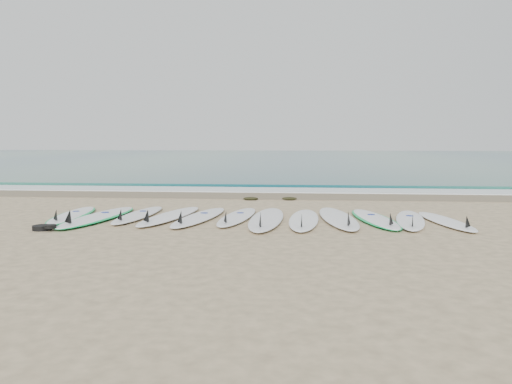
# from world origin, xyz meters

# --- Properties ---
(ground) EXTENTS (120.00, 120.00, 0.00)m
(ground) POSITION_xyz_m (0.00, 0.00, 0.00)
(ground) COLOR tan
(ocean) EXTENTS (120.00, 55.00, 0.03)m
(ocean) POSITION_xyz_m (0.00, 32.50, 0.01)
(ocean) COLOR #1E5B58
(ocean) RESTS_ON ground
(wet_sand_band) EXTENTS (120.00, 1.80, 0.01)m
(wet_sand_band) POSITION_xyz_m (0.00, 4.10, 0.01)
(wet_sand_band) COLOR #72634B
(wet_sand_band) RESTS_ON ground
(foam_band) EXTENTS (120.00, 1.40, 0.04)m
(foam_band) POSITION_xyz_m (0.00, 5.50, 0.02)
(foam_band) COLOR silver
(foam_band) RESTS_ON ground
(wave_crest) EXTENTS (120.00, 1.00, 0.10)m
(wave_crest) POSITION_xyz_m (0.00, 7.00, 0.05)
(wave_crest) COLOR #1E5B58
(wave_crest) RESTS_ON ground
(surfboard_0) EXTENTS (0.87, 2.47, 0.31)m
(surfboard_0) POSITION_xyz_m (-3.61, 0.00, 0.05)
(surfboard_0) COLOR white
(surfboard_0) RESTS_ON ground
(surfboard_1) EXTENTS (0.94, 2.86, 0.36)m
(surfboard_1) POSITION_xyz_m (-2.99, -0.22, 0.05)
(surfboard_1) COLOR white
(surfboard_1) RESTS_ON ground
(surfboard_2) EXTENTS (0.62, 2.46, 0.31)m
(surfboard_2) POSITION_xyz_m (-2.30, 0.10, 0.05)
(surfboard_2) COLOR silver
(surfboard_2) RESTS_ON ground
(surfboard_3) EXTENTS (0.98, 2.71, 0.34)m
(surfboard_3) POSITION_xyz_m (-1.63, -0.02, 0.06)
(surfboard_3) COLOR white
(surfboard_3) RESTS_ON ground
(surfboard_4) EXTENTS (0.93, 2.67, 0.33)m
(surfboard_4) POSITION_xyz_m (-1.03, -0.10, 0.06)
(surfboard_4) COLOR white
(surfboard_4) RESTS_ON ground
(surfboard_5) EXTENTS (0.76, 2.51, 0.32)m
(surfboard_5) POSITION_xyz_m (-0.30, 0.04, 0.05)
(surfboard_5) COLOR white
(surfboard_5) RESTS_ON ground
(surfboard_6) EXTENTS (0.68, 2.92, 0.37)m
(surfboard_6) POSITION_xyz_m (0.29, -0.22, 0.06)
(surfboard_6) COLOR white
(surfboard_6) RESTS_ON ground
(surfboard_7) EXTENTS (0.66, 2.65, 0.34)m
(surfboard_7) POSITION_xyz_m (0.99, -0.21, 0.06)
(surfboard_7) COLOR white
(surfboard_7) RESTS_ON ground
(surfboard_8) EXTENTS (0.88, 2.89, 0.36)m
(surfboard_8) POSITION_xyz_m (1.65, 0.02, 0.06)
(surfboard_8) COLOR white
(surfboard_8) RESTS_ON ground
(surfboard_9) EXTENTS (0.98, 2.58, 0.32)m
(surfboard_9) POSITION_xyz_m (2.34, 0.07, 0.05)
(surfboard_9) COLOR white
(surfboard_9) RESTS_ON ground
(surfboard_10) EXTENTS (0.91, 2.51, 0.32)m
(surfboard_10) POSITION_xyz_m (2.97, -0.04, 0.05)
(surfboard_10) COLOR white
(surfboard_10) RESTS_ON ground
(surfboard_11) EXTENTS (0.81, 2.35, 0.29)m
(surfboard_11) POSITION_xyz_m (3.61, -0.11, 0.05)
(surfboard_11) COLOR white
(surfboard_11) RESTS_ON ground
(seaweed_near) EXTENTS (0.38, 0.30, 0.07)m
(seaweed_near) POSITION_xyz_m (-0.35, 3.17, 0.04)
(seaweed_near) COLOR black
(seaweed_near) RESTS_ON ground
(seaweed_far) EXTENTS (0.38, 0.30, 0.07)m
(seaweed_far) POSITION_xyz_m (0.63, 3.26, 0.04)
(seaweed_far) COLOR black
(seaweed_far) RESTS_ON ground
(leash_coil) EXTENTS (0.46, 0.36, 0.11)m
(leash_coil) POSITION_xyz_m (-3.43, -1.42, 0.05)
(leash_coil) COLOR black
(leash_coil) RESTS_ON ground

